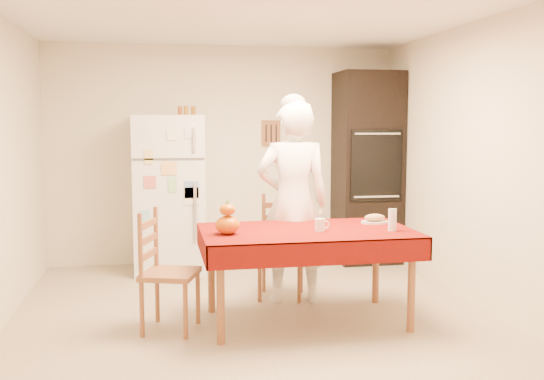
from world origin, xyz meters
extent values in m
plane|color=tan|center=(0.00, 0.00, 0.00)|extent=(4.50, 4.50, 0.00)
cube|color=beige|center=(0.00, 2.25, 1.25)|extent=(4.00, 0.02, 2.50)
cube|color=beige|center=(0.00, -2.25, 1.25)|extent=(4.00, 0.02, 2.50)
cube|color=beige|center=(2.00, 0.00, 1.25)|extent=(0.02, 4.50, 2.50)
cube|color=white|center=(0.00, 0.00, 2.50)|extent=(4.00, 4.50, 0.02)
cube|color=brown|center=(0.55, 2.23, 1.50)|extent=(0.22, 0.02, 0.30)
cube|color=white|center=(-0.65, 1.88, 0.85)|extent=(0.75, 0.70, 1.70)
cube|color=silver|center=(-0.39, 1.51, 1.45)|extent=(0.03, 0.03, 0.25)
cube|color=silver|center=(-0.39, 1.51, 0.70)|extent=(0.03, 0.03, 0.60)
cube|color=black|center=(1.63, 1.93, 1.10)|extent=(0.70, 0.60, 2.20)
cube|color=black|center=(1.63, 1.62, 1.15)|extent=(0.59, 0.02, 0.80)
cylinder|color=brown|center=(-0.33, -0.47, 0.35)|extent=(0.06, 0.06, 0.71)
cylinder|color=brown|center=(-0.33, 0.31, 0.35)|extent=(0.06, 0.06, 0.71)
cylinder|color=brown|center=(1.15, -0.47, 0.35)|extent=(0.06, 0.06, 0.71)
cylinder|color=brown|center=(1.15, 0.31, 0.35)|extent=(0.06, 0.06, 0.71)
cube|color=brown|center=(0.41, -0.08, 0.73)|extent=(1.60, 0.90, 0.04)
cube|color=#5A0705|center=(0.41, -0.08, 0.76)|extent=(1.70, 1.00, 0.01)
cylinder|color=brown|center=(0.13, 0.52, 0.21)|extent=(0.04, 0.04, 0.43)
cylinder|color=brown|center=(0.22, 0.85, 0.21)|extent=(0.04, 0.04, 0.43)
cylinder|color=brown|center=(0.47, 0.42, 0.21)|extent=(0.04, 0.04, 0.43)
cylinder|color=brown|center=(0.57, 0.75, 0.21)|extent=(0.04, 0.04, 0.43)
cube|color=brown|center=(0.35, 0.63, 0.45)|extent=(0.52, 0.50, 0.04)
cube|color=brown|center=(0.39, 0.80, 0.70)|extent=(0.35, 0.13, 0.50)
cylinder|color=brown|center=(-0.58, -0.32, 0.21)|extent=(0.04, 0.04, 0.43)
cylinder|color=brown|center=(-0.90, -0.21, 0.21)|extent=(0.04, 0.04, 0.43)
cylinder|color=brown|center=(-0.46, 0.02, 0.21)|extent=(0.04, 0.04, 0.43)
cylinder|color=brown|center=(-0.79, 0.13, 0.21)|extent=(0.04, 0.04, 0.43)
cube|color=brown|center=(-0.68, -0.10, 0.45)|extent=(0.51, 0.53, 0.04)
cube|color=brown|center=(-0.84, -0.04, 0.70)|extent=(0.14, 0.35, 0.50)
imported|color=white|center=(0.42, 0.48, 0.91)|extent=(0.70, 0.49, 1.81)
cylinder|color=white|center=(0.50, -0.17, 0.81)|extent=(0.08, 0.08, 0.10)
ellipsoid|color=#CF4D04|center=(-0.24, -0.17, 0.83)|extent=(0.19, 0.19, 0.14)
ellipsoid|color=#E45405|center=(-0.24, -0.17, 0.95)|extent=(0.12, 0.12, 0.09)
cylinder|color=silver|center=(1.07, -0.26, 0.85)|extent=(0.07, 0.07, 0.18)
cylinder|color=silver|center=(1.06, 0.11, 0.77)|extent=(0.24, 0.24, 0.02)
ellipsoid|color=tan|center=(1.06, 0.11, 0.81)|extent=(0.18, 0.10, 0.06)
cylinder|color=brown|center=(-0.51, 1.93, 1.75)|extent=(0.05, 0.05, 0.10)
cylinder|color=#98651B|center=(-0.45, 1.93, 1.75)|extent=(0.05, 0.05, 0.10)
cylinder|color=#8A5B19|center=(-0.37, 1.93, 1.75)|extent=(0.05, 0.05, 0.10)
camera|label=1|loc=(-0.76, -4.77, 1.62)|focal=40.00mm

